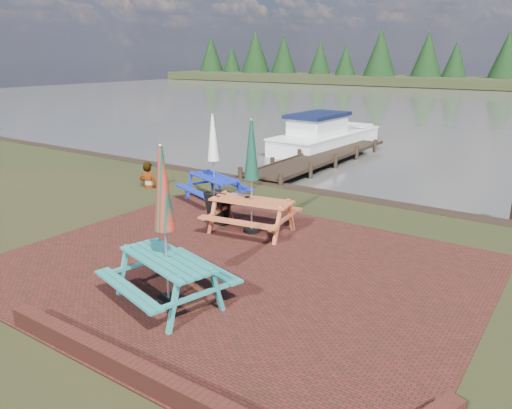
{
  "coord_description": "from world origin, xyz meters",
  "views": [
    {
      "loc": [
        5.43,
        -6.22,
        4.02
      ],
      "look_at": [
        -0.26,
        2.06,
        1.0
      ],
      "focal_mm": 35.0,
      "sensor_mm": 36.0,
      "label": 1
    }
  ],
  "objects_px": {
    "person": "(147,162)",
    "chalkboard": "(218,208)",
    "picnic_table_teal": "(166,251)",
    "picnic_table_red": "(252,195)",
    "picnic_table_blue": "(214,173)",
    "boat_jetty": "(324,138)",
    "jetty": "(320,157)"
  },
  "relations": [
    {
      "from": "picnic_table_teal",
      "to": "picnic_table_blue",
      "type": "distance_m",
      "value": 5.98
    },
    {
      "from": "picnic_table_red",
      "to": "picnic_table_blue",
      "type": "distance_m",
      "value": 2.73
    },
    {
      "from": "picnic_table_blue",
      "to": "chalkboard",
      "type": "relative_size",
      "value": 3.01
    },
    {
      "from": "chalkboard",
      "to": "person",
      "type": "xyz_separation_m",
      "value": [
        -4.04,
        1.54,
        0.4
      ]
    },
    {
      "from": "picnic_table_teal",
      "to": "chalkboard",
      "type": "relative_size",
      "value": 3.26
    },
    {
      "from": "boat_jetty",
      "to": "picnic_table_blue",
      "type": "bearing_deg",
      "value": -77.64
    },
    {
      "from": "picnic_table_teal",
      "to": "picnic_table_red",
      "type": "distance_m",
      "value": 3.73
    },
    {
      "from": "picnic_table_blue",
      "to": "boat_jetty",
      "type": "bearing_deg",
      "value": 119.55
    },
    {
      "from": "picnic_table_red",
      "to": "person",
      "type": "bearing_deg",
      "value": 154.11
    },
    {
      "from": "chalkboard",
      "to": "jetty",
      "type": "height_order",
      "value": "chalkboard"
    },
    {
      "from": "picnic_table_teal",
      "to": "chalkboard",
      "type": "height_order",
      "value": "picnic_table_teal"
    },
    {
      "from": "picnic_table_teal",
      "to": "person",
      "type": "height_order",
      "value": "picnic_table_teal"
    },
    {
      "from": "chalkboard",
      "to": "boat_jetty",
      "type": "xyz_separation_m",
      "value": [
        -2.94,
        11.44,
        -0.05
      ]
    },
    {
      "from": "person",
      "to": "chalkboard",
      "type": "bearing_deg",
      "value": 138.85
    },
    {
      "from": "boat_jetty",
      "to": "picnic_table_teal",
      "type": "bearing_deg",
      "value": -69.36
    },
    {
      "from": "picnic_table_teal",
      "to": "jetty",
      "type": "bearing_deg",
      "value": 120.98
    },
    {
      "from": "picnic_table_red",
      "to": "picnic_table_blue",
      "type": "height_order",
      "value": "picnic_table_red"
    },
    {
      "from": "picnic_table_teal",
      "to": "boat_jetty",
      "type": "relative_size",
      "value": 0.4
    },
    {
      "from": "picnic_table_red",
      "to": "picnic_table_blue",
      "type": "xyz_separation_m",
      "value": [
        -2.31,
        1.45,
        -0.06
      ]
    },
    {
      "from": "picnic_table_blue",
      "to": "chalkboard",
      "type": "height_order",
      "value": "picnic_table_blue"
    },
    {
      "from": "picnic_table_blue",
      "to": "jetty",
      "type": "relative_size",
      "value": 0.27
    },
    {
      "from": "chalkboard",
      "to": "jetty",
      "type": "xyz_separation_m",
      "value": [
        -1.57,
        8.43,
        -0.31
      ]
    },
    {
      "from": "picnic_table_red",
      "to": "jetty",
      "type": "relative_size",
      "value": 0.29
    },
    {
      "from": "chalkboard",
      "to": "boat_jetty",
      "type": "height_order",
      "value": "boat_jetty"
    },
    {
      "from": "picnic_table_teal",
      "to": "picnic_table_red",
      "type": "relative_size",
      "value": 1.01
    },
    {
      "from": "chalkboard",
      "to": "picnic_table_blue",
      "type": "bearing_deg",
      "value": 133.87
    },
    {
      "from": "chalkboard",
      "to": "person",
      "type": "bearing_deg",
      "value": 161.08
    },
    {
      "from": "chalkboard",
      "to": "jetty",
      "type": "distance_m",
      "value": 8.58
    },
    {
      "from": "jetty",
      "to": "person",
      "type": "relative_size",
      "value": 5.5
    },
    {
      "from": "chalkboard",
      "to": "jetty",
      "type": "bearing_deg",
      "value": 102.53
    },
    {
      "from": "jetty",
      "to": "person",
      "type": "xyz_separation_m",
      "value": [
        -2.47,
        -6.89,
        0.71
      ]
    },
    {
      "from": "jetty",
      "to": "person",
      "type": "height_order",
      "value": "person"
    }
  ]
}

